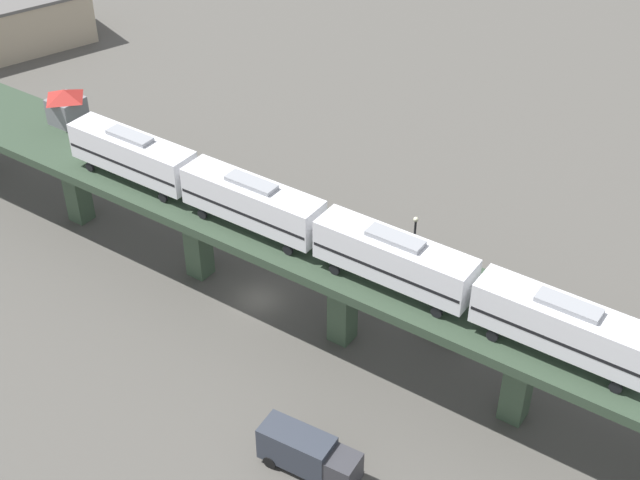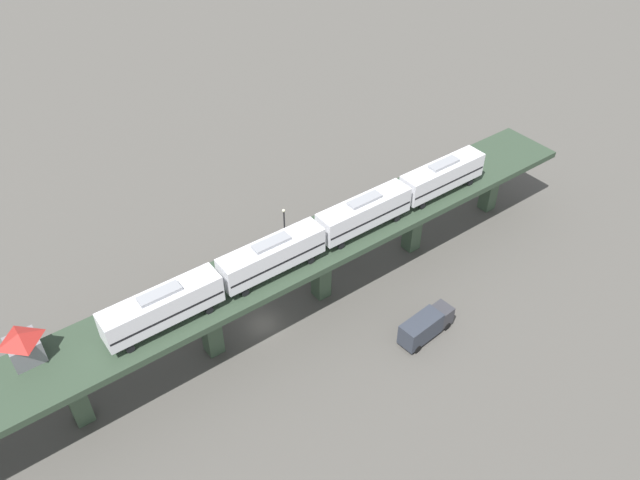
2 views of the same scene
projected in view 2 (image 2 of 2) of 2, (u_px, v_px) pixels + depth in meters
The scene contains 9 objects.
ground_plane at pixel (263, 324), 73.21m from camera, with size 400.00×400.00×0.00m, color #4C4944.
elevated_viaduct at pixel (261, 277), 68.54m from camera, with size 31.83×91.06×8.72m.
subway_train at pixel (320, 233), 68.50m from camera, with size 15.54×48.84×4.45m.
signal_hut at pixel (23, 346), 57.03m from camera, with size 3.94×3.94×3.40m.
street_car_white at pixel (338, 244), 83.06m from camera, with size 2.96×4.73×1.89m.
street_car_black at pixel (282, 261), 80.43m from camera, with size 3.63×4.73×1.89m.
street_car_red at pixel (193, 287), 76.69m from camera, with size 3.40×4.75×1.89m.
delivery_truck at pixel (426, 325), 70.71m from camera, with size 4.53×7.54×3.20m.
street_lamp at pixel (284, 227), 80.82m from camera, with size 0.44×0.44×6.94m.
Camera 2 is at (-48.92, 12.31, 54.38)m, focal length 35.00 mm.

